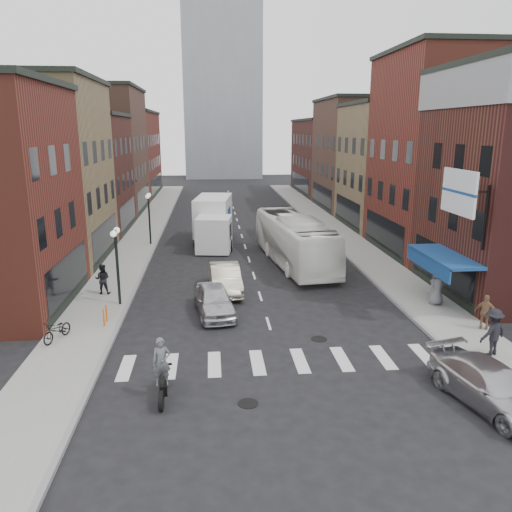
% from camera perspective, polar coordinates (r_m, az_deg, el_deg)
% --- Properties ---
extents(ground, '(160.00, 160.00, 0.00)m').
position_cam_1_polar(ground, '(22.93, 1.73, -8.65)').
color(ground, black).
rests_on(ground, ground).
extents(sidewalk_left, '(3.00, 74.00, 0.15)m').
position_cam_1_polar(sidewalk_left, '(44.25, -12.77, 2.40)').
color(sidewalk_left, gray).
rests_on(sidewalk_left, ground).
extents(sidewalk_right, '(3.00, 74.00, 0.15)m').
position_cam_1_polar(sidewalk_right, '(45.24, 9.11, 2.83)').
color(sidewalk_right, gray).
rests_on(sidewalk_right, ground).
extents(curb_left, '(0.20, 74.00, 0.16)m').
position_cam_1_polar(curb_left, '(44.09, -10.84, 2.36)').
color(curb_left, gray).
rests_on(curb_left, ground).
extents(curb_right, '(0.20, 74.00, 0.16)m').
position_cam_1_polar(curb_right, '(44.91, 7.25, 2.72)').
color(curb_right, gray).
rests_on(curb_right, ground).
extents(crosswalk_stripes, '(12.00, 2.20, 0.01)m').
position_cam_1_polar(crosswalk_stripes, '(20.22, 2.77, -11.95)').
color(crosswalk_stripes, silver).
rests_on(crosswalk_stripes, ground).
extents(bldg_left_mid_a, '(10.30, 10.20, 12.30)m').
position_cam_1_polar(bldg_left_mid_a, '(37.19, -24.97, 8.70)').
color(bldg_left_mid_a, olive).
rests_on(bldg_left_mid_a, ground).
extents(bldg_left_mid_b, '(10.30, 10.20, 10.30)m').
position_cam_1_polar(bldg_left_mid_b, '(46.78, -20.81, 8.75)').
color(bldg_left_mid_b, '#481D1A').
rests_on(bldg_left_mid_b, ground).
extents(bldg_left_far_a, '(10.30, 12.20, 13.30)m').
position_cam_1_polar(bldg_left_far_a, '(57.35, -18.05, 11.35)').
color(bldg_left_far_a, brown).
rests_on(bldg_left_far_a, ground).
extents(bldg_left_far_b, '(10.30, 16.20, 11.30)m').
position_cam_1_polar(bldg_left_far_b, '(71.12, -15.54, 11.16)').
color(bldg_left_far_b, maroon).
rests_on(bldg_left_far_b, ground).
extents(bldg_right_mid_a, '(10.30, 10.20, 14.30)m').
position_cam_1_polar(bldg_right_mid_a, '(39.17, 21.89, 10.69)').
color(bldg_right_mid_a, maroon).
rests_on(bldg_right_mid_a, ground).
extents(bldg_right_mid_b, '(10.30, 10.20, 11.30)m').
position_cam_1_polar(bldg_right_mid_b, '(48.38, 16.38, 9.85)').
color(bldg_right_mid_b, olive).
rests_on(bldg_right_mid_b, ground).
extents(bldg_right_far_a, '(10.30, 12.20, 12.30)m').
position_cam_1_polar(bldg_right_far_a, '(58.72, 12.48, 11.27)').
color(bldg_right_far_a, brown).
rests_on(bldg_right_far_a, ground).
extents(bldg_right_far_b, '(10.30, 16.20, 10.30)m').
position_cam_1_polar(bldg_right_far_b, '(72.23, 9.07, 11.14)').
color(bldg_right_far_b, '#481D1A').
rests_on(bldg_right_far_b, ground).
extents(awning_blue, '(1.80, 5.00, 0.78)m').
position_cam_1_polar(awning_blue, '(26.88, 20.34, -0.18)').
color(awning_blue, navy).
rests_on(awning_blue, ground).
extents(billboard_sign, '(1.52, 3.00, 3.70)m').
position_cam_1_polar(billboard_sign, '(24.35, 22.33, 6.62)').
color(billboard_sign, black).
rests_on(billboard_sign, ground).
extents(distant_tower, '(14.00, 14.00, 50.00)m').
position_cam_1_polar(distant_tower, '(100.28, -3.98, 23.50)').
color(distant_tower, '#9399A0').
rests_on(distant_tower, ground).
extents(streetlamp_near, '(0.32, 1.22, 4.11)m').
position_cam_1_polar(streetlamp_near, '(26.12, -15.66, 0.42)').
color(streetlamp_near, black).
rests_on(streetlamp_near, ground).
extents(streetlamp_far, '(0.32, 1.22, 4.11)m').
position_cam_1_polar(streetlamp_far, '(39.71, -12.14, 5.26)').
color(streetlamp_far, black).
rests_on(streetlamp_far, ground).
extents(bike_rack, '(0.08, 0.68, 0.80)m').
position_cam_1_polar(bike_rack, '(24.30, -16.86, -6.54)').
color(bike_rack, '#D8590C').
rests_on(bike_rack, sidewalk_left).
extents(box_truck, '(3.26, 8.66, 3.65)m').
position_cam_1_polar(box_truck, '(39.72, -4.88, 3.91)').
color(box_truck, white).
rests_on(box_truck, ground).
extents(motorcycle_rider, '(0.66, 2.20, 2.24)m').
position_cam_1_polar(motorcycle_rider, '(17.50, -10.68, -12.78)').
color(motorcycle_rider, black).
rests_on(motorcycle_rider, ground).
extents(transit_bus, '(4.16, 12.05, 3.29)m').
position_cam_1_polar(transit_bus, '(33.84, 4.37, 1.82)').
color(transit_bus, white).
rests_on(transit_bus, ground).
extents(sedan_left_near, '(2.32, 4.55, 1.48)m').
position_cam_1_polar(sedan_left_near, '(24.81, -4.80, -5.05)').
color(sedan_left_near, silver).
rests_on(sedan_left_near, ground).
extents(sedan_left_far, '(1.88, 4.75, 1.54)m').
position_cam_1_polar(sedan_left_far, '(28.17, -3.54, -2.58)').
color(sedan_left_far, beige).
rests_on(sedan_left_far, ground).
extents(curb_car, '(3.07, 5.20, 1.41)m').
position_cam_1_polar(curb_car, '(18.71, 25.28, -13.28)').
color(curb_car, '#BAB9BF').
rests_on(curb_car, ground).
extents(parked_bicycle, '(1.20, 1.80, 0.89)m').
position_cam_1_polar(parked_bicycle, '(23.17, -21.77, -7.88)').
color(parked_bicycle, black).
rests_on(parked_bicycle, sidewalk_left).
extents(ped_left_solo, '(0.82, 0.49, 1.67)m').
position_cam_1_polar(ped_left_solo, '(28.56, -17.14, -2.52)').
color(ped_left_solo, black).
rests_on(ped_left_solo, sidewalk_left).
extents(ped_right_a, '(1.39, 1.03, 1.93)m').
position_cam_1_polar(ped_right_a, '(22.15, 25.46, -7.85)').
color(ped_right_a, black).
rests_on(ped_right_a, sidewalk_right).
extents(ped_right_b, '(1.05, 0.92, 1.62)m').
position_cam_1_polar(ped_right_b, '(24.77, 24.77, -5.86)').
color(ped_right_b, '#836042').
rests_on(ped_right_b, sidewalk_right).
extents(ped_right_c, '(1.12, 0.94, 1.96)m').
position_cam_1_polar(ped_right_c, '(27.20, 19.97, -3.27)').
color(ped_right_c, slate).
rests_on(ped_right_c, sidewalk_right).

